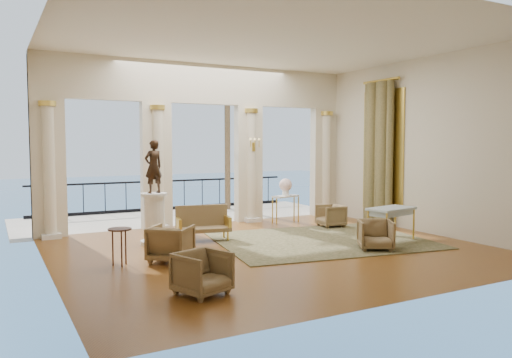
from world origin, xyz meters
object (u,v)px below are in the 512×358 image
armchair_c (331,215)px  game_table (391,211)px  settee (203,223)px  console_table (286,200)px  side_table (120,234)px  armchair_b (376,233)px  pedestal (154,220)px  armchair_a (202,271)px  armchair_d (171,242)px  statue (153,167)px

armchair_c → game_table: (0.06, -2.28, 0.37)m
settee → console_table: size_ratio=1.50×
game_table → side_table: size_ratio=1.76×
armchair_b → console_table: 4.14m
armchair_b → pedestal: size_ratio=0.61×
armchair_b → pedestal: bearing=175.7°
pedestal → side_table: pedestal is taller
game_table → console_table: size_ratio=1.41×
armchair_b → settee: size_ratio=0.54×
pedestal → console_table: (4.29, 1.25, 0.09)m
console_table → armchair_a: bearing=-147.6°
armchair_b → armchair_c: size_ratio=1.07×
armchair_d → game_table: size_ratio=0.62×
side_table → console_table: bearing=28.2°
game_table → statue: (-5.04, 2.28, 1.07)m
settee → pedestal: size_ratio=1.14×
armchair_a → statue: size_ratio=0.60×
console_table → side_table: bearing=-167.6°
pedestal → statue: (0.00, -0.00, 1.21)m
armchair_a → armchair_d: (0.27, 2.30, 0.03)m
statue → side_table: bearing=40.0°
settee → pedestal: (-1.14, 0.13, 0.15)m
pedestal → statue: size_ratio=0.97×
console_table → side_table: size_ratio=1.25×
armchair_d → game_table: game_table is taller
armchair_d → pedestal: (0.21, 1.79, 0.17)m
armchair_a → console_table: size_ratio=0.82×
armchair_b → side_table: size_ratio=1.01×
armchair_b → settee: (-2.89, 2.74, 0.05)m
armchair_b → armchair_d: bearing=-163.2°
armchair_c → game_table: game_table is taller
armchair_b → console_table: console_table is taller
armchair_d → settee: 2.14m
statue → settee: bearing=158.3°
armchair_d → settee: size_ratio=0.59×
statue → console_table: 4.61m
statue → armchair_d: bearing=68.0°
armchair_a → console_table: bearing=28.1°
armchair_a → side_table: bearing=85.7°
armchair_a → game_table: bearing=-2.0°
armchair_a → statue: statue is taller
armchair_a → settee: size_ratio=0.55×
side_table → statue: bearing=55.2°
armchair_d → side_table: 0.99m
armchair_c → settee: bearing=-80.8°
settee → side_table: bearing=-134.9°
armchair_b → armchair_c: armchair_b is taller
armchair_c → pedestal: 4.99m
armchair_a → statue: 4.35m
armchair_c → console_table: console_table is taller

